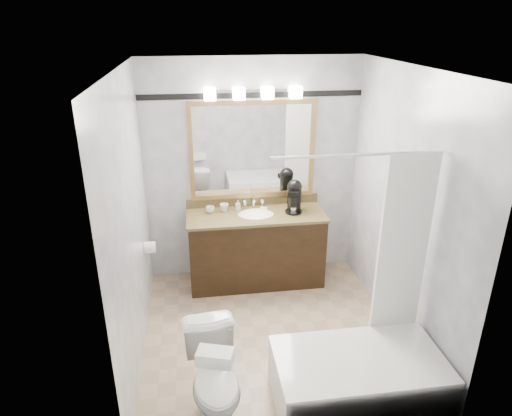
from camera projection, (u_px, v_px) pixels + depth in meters
The scene contains 14 objects.
room at pixel (272, 218), 3.95m from camera, with size 2.42×2.62×2.52m.
vanity at pixel (256, 247), 5.19m from camera, with size 1.53×0.58×0.97m.
mirror at pixel (253, 151), 5.03m from camera, with size 1.40×0.04×1.10m.
vanity_light_bar at pixel (253, 93), 4.73m from camera, with size 1.02×0.14×0.12m.
accent_stripe at pixel (252, 95), 4.81m from camera, with size 2.40×0.01×0.06m, color black.
bathtub at pixel (360, 373), 3.58m from camera, with size 1.30×0.75×1.96m.
tp_roll at pixel (150, 248), 4.62m from camera, with size 0.12×0.12×0.11m, color white.
toilet at pixel (215, 379), 3.41m from camera, with size 0.40×0.70×0.72m, color white.
tissue_box at pixel (215, 357), 3.04m from camera, with size 0.24×0.13×0.10m, color white.
coffee_maker at pixel (294, 195), 5.05m from camera, with size 0.19×0.24×0.36m.
cup_left at pixel (210, 210), 5.06m from camera, with size 0.09×0.09×0.07m, color white.
cup_right at pixel (224, 208), 5.09m from camera, with size 0.09×0.09×0.09m, color white.
soap_bottle_a at pixel (238, 205), 5.13m from camera, with size 0.05×0.05×0.11m, color white.
soap_bar at pixel (264, 208), 5.15m from camera, with size 0.08×0.05×0.02m, color beige.
Camera 1 is at (-0.65, -3.55, 2.86)m, focal length 32.00 mm.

